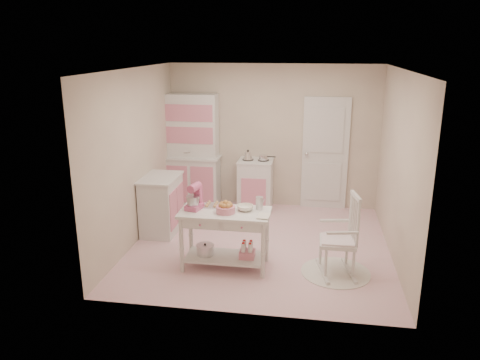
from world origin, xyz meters
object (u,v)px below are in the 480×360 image
(bread_basket, at_px, (226,209))
(rocking_chair, at_px, (338,234))
(stove, at_px, (255,184))
(stand_mixer, at_px, (194,197))
(hutch, at_px, (191,151))
(base_cabinet, at_px, (161,204))
(work_table, at_px, (225,239))

(bread_basket, bearing_deg, rocking_chair, 3.57)
(stove, relative_size, stand_mixer, 2.71)
(hutch, height_order, bread_basket, hutch)
(hutch, xyz_separation_m, bread_basket, (1.11, -2.49, -0.19))
(base_cabinet, xyz_separation_m, rocking_chair, (2.72, -1.02, 0.09))
(hutch, distance_m, bread_basket, 2.74)
(rocking_chair, distance_m, work_table, 1.49)
(stove, distance_m, base_cabinet, 1.90)
(base_cabinet, bearing_deg, work_table, -40.59)
(hutch, relative_size, stand_mixer, 6.12)
(rocking_chair, bearing_deg, bread_basket, 172.50)
(hutch, bearing_deg, rocking_chair, -42.99)
(hutch, relative_size, work_table, 1.73)
(base_cabinet, relative_size, rocking_chair, 0.84)
(bread_basket, bearing_deg, stove, 87.88)
(hutch, xyz_separation_m, stand_mixer, (0.67, -2.42, -0.07))
(work_table, xyz_separation_m, bread_basket, (0.02, -0.05, 0.45))
(stove, height_order, work_table, stove)
(stand_mixer, distance_m, bread_basket, 0.46)
(stove, xyz_separation_m, rocking_chair, (1.38, -2.35, 0.09))
(bread_basket, bearing_deg, hutch, 113.99)
(base_cabinet, relative_size, work_table, 0.77)
(work_table, bearing_deg, stove, 87.35)
(hutch, relative_size, bread_basket, 8.32)
(stove, xyz_separation_m, work_table, (-0.11, -2.39, -0.06))
(stove, bearing_deg, work_table, -92.65)
(stove, height_order, bread_basket, stove)
(work_table, relative_size, stand_mixer, 3.53)
(stand_mixer, bearing_deg, stove, 92.29)
(hutch, xyz_separation_m, base_cabinet, (-0.15, -1.38, -0.58))
(stove, xyz_separation_m, stand_mixer, (-0.53, -2.37, 0.51))
(stove, height_order, rocking_chair, rocking_chair)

